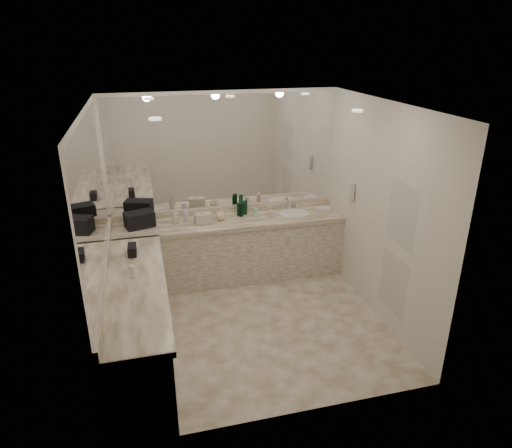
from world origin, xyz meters
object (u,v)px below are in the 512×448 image
object	(u,v)px
sink	(294,214)
cream_cosmetic_case	(203,219)
black_toiletry_bag	(139,219)
hand_towel	(323,209)
wall_phone	(351,191)
soap_bottle_a	(175,215)
soap_bottle_c	(221,214)
soap_bottle_b	(202,217)

from	to	relation	value
sink	cream_cosmetic_case	distance (m)	1.32
black_toiletry_bag	hand_towel	xyz separation A→B (m)	(2.60, -0.02, -0.09)
wall_phone	black_toiletry_bag	distance (m)	2.83
soap_bottle_a	soap_bottle_c	bearing A→B (deg)	-3.15
cream_cosmetic_case	soap_bottle_b	xyz separation A→B (m)	(-0.02, -0.01, 0.03)
wall_phone	cream_cosmetic_case	bearing A→B (deg)	166.71
wall_phone	black_toiletry_bag	xyz separation A→B (m)	(-2.75, 0.55, -0.34)
hand_towel	soap_bottle_a	distance (m)	2.13
black_toiletry_bag	cream_cosmetic_case	world-z (taller)	black_toiletry_bag
hand_towel	soap_bottle_a	size ratio (longest dim) A/B	0.91
wall_phone	soap_bottle_c	xyz separation A→B (m)	(-1.67, 0.52, -0.36)
cream_cosmetic_case	soap_bottle_a	xyz separation A→B (m)	(-0.37, 0.10, 0.05)
soap_bottle_a	black_toiletry_bag	bearing A→B (deg)	-179.39
wall_phone	hand_towel	world-z (taller)	wall_phone
soap_bottle_c	soap_bottle_b	bearing A→B (deg)	-163.68
cream_cosmetic_case	hand_towel	distance (m)	1.77
black_toiletry_bag	soap_bottle_c	world-z (taller)	black_toiletry_bag
cream_cosmetic_case	soap_bottle_c	bearing A→B (deg)	8.67
sink	wall_phone	distance (m)	0.91
soap_bottle_c	sink	bearing A→B (deg)	-0.91
cream_cosmetic_case	soap_bottle_a	bearing A→B (deg)	159.29
soap_bottle_a	soap_bottle_b	distance (m)	0.37
cream_cosmetic_case	soap_bottle_c	size ratio (longest dim) A/B	1.36
cream_cosmetic_case	soap_bottle_b	world-z (taller)	soap_bottle_b
sink	hand_towel	distance (m)	0.45
soap_bottle_b	soap_bottle_c	world-z (taller)	soap_bottle_b
sink	soap_bottle_a	distance (m)	1.69
wall_phone	soap_bottle_b	distance (m)	2.01
sink	hand_towel	bearing A→B (deg)	3.25
cream_cosmetic_case	hand_towel	xyz separation A→B (m)	(1.76, 0.07, -0.05)
sink	hand_towel	xyz separation A→B (m)	(0.45, 0.03, 0.02)
wall_phone	soap_bottle_a	world-z (taller)	wall_phone
sink	soap_bottle_a	size ratio (longest dim) A/B	1.84
black_toiletry_bag	cream_cosmetic_case	size ratio (longest dim) A/B	1.59
black_toiletry_bag	soap_bottle_a	world-z (taller)	soap_bottle_a
wall_phone	black_toiletry_bag	bearing A→B (deg)	168.78
wall_phone	hand_towel	xyz separation A→B (m)	(-0.15, 0.53, -0.43)
sink	soap_bottle_c	distance (m)	1.07
hand_towel	soap_bottle_a	bearing A→B (deg)	179.32
cream_cosmetic_case	black_toiletry_bag	bearing A→B (deg)	167.86
cream_cosmetic_case	soap_bottle_c	world-z (taller)	soap_bottle_c
sink	wall_phone	size ratio (longest dim) A/B	1.83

